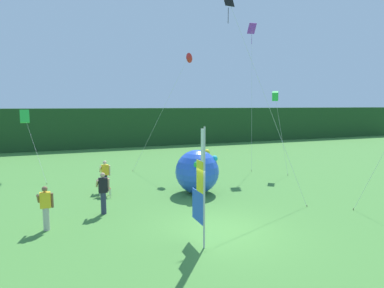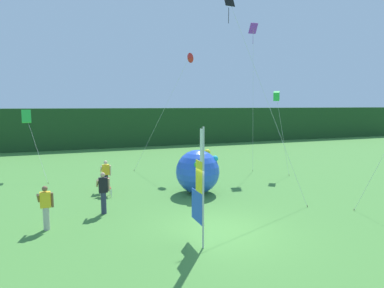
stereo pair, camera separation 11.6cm
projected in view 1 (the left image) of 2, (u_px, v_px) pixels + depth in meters
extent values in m
plane|color=#478438|center=(221.00, 231.00, 11.79)|extent=(120.00, 120.00, 0.00)
cube|color=#1E421E|center=(116.00, 128.00, 35.44)|extent=(80.00, 2.40, 4.19)
cylinder|color=#B7B7BC|center=(204.00, 189.00, 10.15)|extent=(0.06, 0.06, 3.88)
cube|color=blue|center=(198.00, 206.00, 10.71)|extent=(0.02, 0.97, 1.03)
cube|color=yellow|center=(200.00, 177.00, 10.42)|extent=(0.02, 0.60, 1.03)
cube|color=white|center=(203.00, 145.00, 10.12)|extent=(0.02, 0.23, 1.03)
cylinder|color=black|center=(105.00, 183.00, 17.16)|extent=(0.22, 0.22, 0.88)
cube|color=yellow|center=(105.00, 170.00, 17.07)|extent=(0.36, 0.20, 0.54)
sphere|color=beige|center=(105.00, 163.00, 17.03)|extent=(0.20, 0.20, 0.20)
cylinder|color=beige|center=(100.00, 169.00, 17.04)|extent=(0.09, 0.48, 0.42)
cylinder|color=beige|center=(109.00, 171.00, 17.17)|extent=(0.09, 0.14, 0.56)
cylinder|color=#2D334C|center=(104.00, 203.00, 13.58)|extent=(0.22, 0.22, 0.91)
cube|color=black|center=(103.00, 185.00, 13.49)|extent=(0.36, 0.20, 0.63)
sphere|color=tan|center=(103.00, 175.00, 13.44)|extent=(0.20, 0.20, 0.20)
cylinder|color=tan|center=(97.00, 183.00, 13.46)|extent=(0.09, 0.48, 0.42)
cylinder|color=tan|center=(109.00, 185.00, 13.58)|extent=(0.09, 0.14, 0.56)
cylinder|color=#B7B2A3|center=(46.00, 219.00, 11.81)|extent=(0.22, 0.22, 0.84)
cube|color=yellow|center=(45.00, 200.00, 11.72)|extent=(0.36, 0.20, 0.58)
sphere|color=brown|center=(45.00, 189.00, 11.67)|extent=(0.20, 0.20, 0.20)
cylinder|color=brown|center=(38.00, 199.00, 11.69)|extent=(0.09, 0.48, 0.42)
cylinder|color=brown|center=(52.00, 200.00, 11.81)|extent=(0.09, 0.14, 0.56)
sphere|color=blue|center=(197.00, 172.00, 16.74)|extent=(2.25, 2.25, 2.25)
sphere|color=#23B2C6|center=(215.00, 159.00, 16.63)|extent=(0.32, 0.32, 0.32)
sphere|color=green|center=(197.00, 165.00, 15.70)|extent=(0.32, 0.32, 0.32)
sphere|color=yellow|center=(207.00, 152.00, 16.85)|extent=(0.32, 0.32, 0.32)
cylinder|color=#BCBCC1|center=(101.00, 194.00, 15.84)|extent=(0.03, 0.03, 0.42)
cylinder|color=#BCBCC1|center=(111.00, 193.00, 16.02)|extent=(0.03, 0.03, 0.42)
cylinder|color=#BCBCC1|center=(100.00, 192.00, 16.29)|extent=(0.03, 0.03, 0.42)
cylinder|color=#BCBCC1|center=(109.00, 191.00, 16.46)|extent=(0.03, 0.03, 0.42)
cube|color=#B22323|center=(105.00, 188.00, 16.12)|extent=(0.48, 0.48, 0.03)
cube|color=#B22323|center=(104.00, 182.00, 16.32)|extent=(0.48, 0.03, 0.44)
cylinder|color=brown|center=(252.00, 171.00, 22.39)|extent=(0.03, 0.03, 0.08)
cylinder|color=silver|center=(252.00, 99.00, 22.79)|extent=(0.89, 1.81, 9.97)
cube|color=purple|center=(252.00, 28.00, 23.19)|extent=(0.61, 0.52, 0.66)
cylinder|color=purple|center=(252.00, 39.00, 23.28)|extent=(0.02, 0.02, 0.70)
cylinder|color=brown|center=(353.00, 209.00, 14.12)|extent=(0.03, 0.03, 0.08)
cylinder|color=brown|center=(133.00, 170.00, 22.46)|extent=(0.03, 0.03, 0.08)
cylinder|color=silver|center=(160.00, 115.00, 22.21)|extent=(3.71, 1.02, 7.69)
cone|color=red|center=(188.00, 58.00, 21.95)|extent=(0.54, 0.74, 0.70)
cylinder|color=brown|center=(307.00, 206.00, 14.57)|extent=(0.03, 0.03, 0.08)
cylinder|color=silver|center=(267.00, 102.00, 14.71)|extent=(2.78, 2.57, 9.32)
cube|color=black|center=(228.00, 0.00, 14.84)|extent=(0.52, 0.34, 0.64)
cylinder|color=black|center=(228.00, 16.00, 14.92)|extent=(0.02, 0.02, 0.70)
cylinder|color=brown|center=(47.00, 183.00, 18.75)|extent=(0.03, 0.03, 0.08)
cylinder|color=silver|center=(35.00, 149.00, 19.61)|extent=(1.25, 2.83, 3.83)
cube|color=green|center=(25.00, 116.00, 20.46)|extent=(0.60, 0.69, 0.86)
cylinder|color=brown|center=(288.00, 175.00, 21.02)|extent=(0.03, 0.03, 0.08)
cylinder|color=silver|center=(281.00, 135.00, 21.26)|extent=(0.27, 1.28, 5.13)
cube|color=green|center=(275.00, 96.00, 21.49)|extent=(0.62, 0.64, 0.65)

